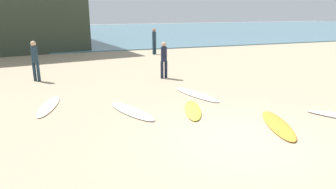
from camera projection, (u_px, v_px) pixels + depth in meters
ground_plane at (239, 139)px, 7.78m from camera, size 120.00×120.00×0.00m
ocean_water at (91, 32)px, 41.96m from camera, size 120.00×40.00×0.08m
surfboard_1 at (196, 94)px, 11.75m from camera, size 1.17×2.57×0.07m
surfboard_2 at (131, 111)px, 9.81m from camera, size 1.37×2.40×0.07m
surfboard_3 at (193, 110)px, 9.92m from camera, size 1.15×2.09×0.09m
surfboard_4 at (278, 125)px, 8.66m from camera, size 1.39×2.41×0.08m
surfboard_5 at (49, 106)px, 10.34m from camera, size 0.98×2.42×0.06m
beachgoer_near at (164, 58)px, 14.33m from camera, size 0.34×0.31×1.70m
beachgoer_mid at (35, 59)px, 13.74m from camera, size 0.38×0.38×1.81m
beachgoer_far at (154, 40)px, 21.87m from camera, size 0.39×0.39×1.83m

